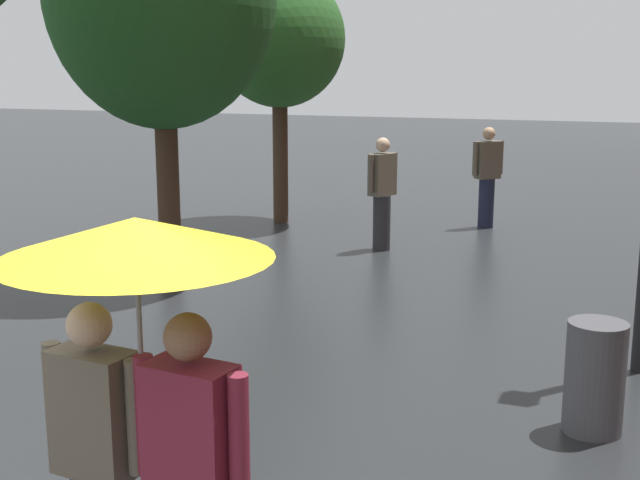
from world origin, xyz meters
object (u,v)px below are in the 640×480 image
at_px(litter_bin, 595,377).
at_px(pedestrian_walking_midground, 487,177).
at_px(street_tree_2, 279,40).
at_px(couple_under_umbrella, 140,359).
at_px(pedestrian_walking_far, 382,193).

bearing_deg(litter_bin, pedestrian_walking_midground, 105.21).
bearing_deg(pedestrian_walking_midground, street_tree_2, -167.92).
bearing_deg(couple_under_umbrella, pedestrian_walking_midground, 91.47).
height_order(pedestrian_walking_midground, pedestrian_walking_far, pedestrian_walking_midground).
xyz_separation_m(street_tree_2, couple_under_umbrella, (3.72, -10.24, -1.68)).
height_order(couple_under_umbrella, pedestrian_walking_far, couple_under_umbrella).
relative_size(street_tree_2, litter_bin, 5.02).
distance_m(pedestrian_walking_midground, pedestrian_walking_far, 2.57).
bearing_deg(couple_under_umbrella, pedestrian_walking_far, 99.37).
relative_size(couple_under_umbrella, pedestrian_walking_far, 1.24).
bearing_deg(pedestrian_walking_midground, couple_under_umbrella, -88.53).
distance_m(street_tree_2, pedestrian_walking_midground, 4.17).
bearing_deg(pedestrian_walking_far, pedestrian_walking_midground, 63.32).
distance_m(couple_under_umbrella, pedestrian_walking_midground, 11.00).
bearing_deg(couple_under_umbrella, street_tree_2, 109.97).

